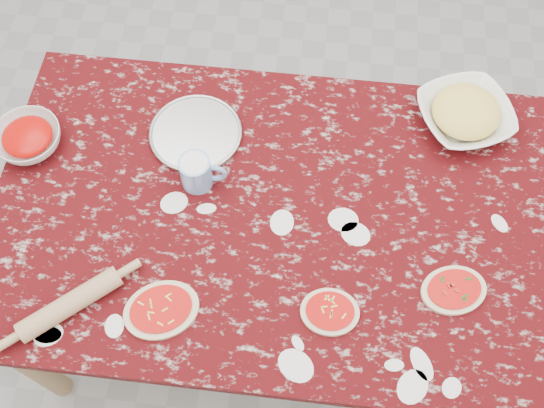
{
  "coord_description": "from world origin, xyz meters",
  "views": [
    {
      "loc": [
        0.09,
        -0.78,
        2.31
      ],
      "look_at": [
        0.0,
        0.0,
        0.8
      ],
      "focal_mm": 40.89,
      "sensor_mm": 36.0,
      "label": 1
    }
  ],
  "objects_px": {
    "sauce_bowl": "(29,139)",
    "worktable": "(272,225)",
    "rolling_pin": "(70,304)",
    "pizza_tray": "(196,134)",
    "flour_mug": "(197,172)",
    "cheese_bowl": "(464,115)"
  },
  "relations": [
    {
      "from": "pizza_tray",
      "to": "rolling_pin",
      "type": "xyz_separation_m",
      "value": [
        -0.23,
        -0.57,
        0.02
      ]
    },
    {
      "from": "worktable",
      "to": "cheese_bowl",
      "type": "relative_size",
      "value": 5.89
    },
    {
      "from": "pizza_tray",
      "to": "cheese_bowl",
      "type": "bearing_deg",
      "value": 9.91
    },
    {
      "from": "sauce_bowl",
      "to": "flour_mug",
      "type": "distance_m",
      "value": 0.52
    },
    {
      "from": "cheese_bowl",
      "to": "sauce_bowl",
      "type": "bearing_deg",
      "value": -169.77
    },
    {
      "from": "pizza_tray",
      "to": "rolling_pin",
      "type": "height_order",
      "value": "rolling_pin"
    },
    {
      "from": "cheese_bowl",
      "to": "flour_mug",
      "type": "bearing_deg",
      "value": -158.53
    },
    {
      "from": "sauce_bowl",
      "to": "worktable",
      "type": "bearing_deg",
      "value": -10.94
    },
    {
      "from": "worktable",
      "to": "rolling_pin",
      "type": "distance_m",
      "value": 0.6
    },
    {
      "from": "flour_mug",
      "to": "rolling_pin",
      "type": "xyz_separation_m",
      "value": [
        -0.26,
        -0.41,
        -0.03
      ]
    },
    {
      "from": "sauce_bowl",
      "to": "cheese_bowl",
      "type": "distance_m",
      "value": 1.3
    },
    {
      "from": "sauce_bowl",
      "to": "rolling_pin",
      "type": "height_order",
      "value": "sauce_bowl"
    },
    {
      "from": "worktable",
      "to": "pizza_tray",
      "type": "bearing_deg",
      "value": 137.8
    },
    {
      "from": "pizza_tray",
      "to": "sauce_bowl",
      "type": "height_order",
      "value": "sauce_bowl"
    },
    {
      "from": "worktable",
      "to": "cheese_bowl",
      "type": "distance_m",
      "value": 0.67
    },
    {
      "from": "worktable",
      "to": "flour_mug",
      "type": "bearing_deg",
      "value": 161.33
    },
    {
      "from": "worktable",
      "to": "flour_mug",
      "type": "xyz_separation_m",
      "value": [
        -0.22,
        0.07,
        0.14
      ]
    },
    {
      "from": "rolling_pin",
      "to": "pizza_tray",
      "type": "bearing_deg",
      "value": 68.36
    },
    {
      "from": "flour_mug",
      "to": "cheese_bowl",
      "type": "bearing_deg",
      "value": 21.47
    },
    {
      "from": "worktable",
      "to": "pizza_tray",
      "type": "height_order",
      "value": "pizza_tray"
    },
    {
      "from": "cheese_bowl",
      "to": "rolling_pin",
      "type": "distance_m",
      "value": 1.25
    },
    {
      "from": "cheese_bowl",
      "to": "rolling_pin",
      "type": "bearing_deg",
      "value": -145.27
    }
  ]
}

